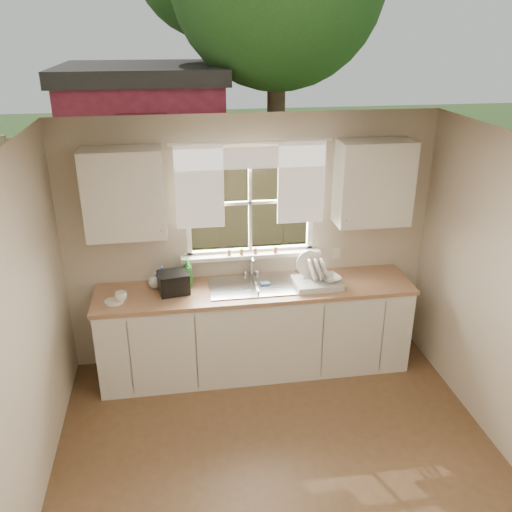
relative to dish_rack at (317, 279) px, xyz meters
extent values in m
plane|color=brown|center=(-0.59, -1.64, -0.98)|extent=(4.00, 4.00, 0.00)
cube|color=beige|center=(-0.59, 0.36, -0.40)|extent=(3.60, 0.02, 1.15)
cube|color=beige|center=(-0.59, 0.36, 1.35)|extent=(3.60, 0.02, 0.35)
cube|color=beige|center=(-1.79, 0.36, 0.67)|extent=(1.20, 0.02, 1.00)
cube|color=beige|center=(0.61, 0.36, 0.67)|extent=(1.20, 0.02, 1.00)
cube|color=beige|center=(-2.39, -1.64, 0.27)|extent=(0.02, 4.00, 2.50)
cube|color=silver|center=(-0.59, -1.64, 1.52)|extent=(3.60, 4.00, 0.02)
cube|color=white|center=(-0.59, 0.38, 0.17)|extent=(1.30, 0.06, 0.05)
cube|color=white|center=(-0.59, 0.38, 1.17)|extent=(1.30, 0.06, 0.05)
cube|color=white|center=(-1.19, 0.38, 0.67)|extent=(0.05, 0.06, 1.05)
cube|color=white|center=(0.01, 0.38, 0.67)|extent=(0.05, 0.06, 1.05)
cube|color=white|center=(-0.59, 0.38, 0.67)|extent=(0.03, 0.04, 1.00)
cube|color=white|center=(-0.59, 0.38, 0.67)|extent=(1.20, 0.04, 0.03)
cube|color=white|center=(-0.59, 0.32, 0.15)|extent=(1.38, 0.14, 0.04)
cylinder|color=white|center=(-0.59, 0.30, 1.27)|extent=(1.50, 0.02, 0.02)
cube|color=silver|center=(-1.07, 0.31, 0.87)|extent=(0.45, 0.02, 0.80)
cube|color=silver|center=(-0.11, 0.31, 0.87)|extent=(0.45, 0.02, 0.80)
cube|color=silver|center=(-0.59, 0.31, 1.12)|extent=(1.40, 0.02, 0.20)
cube|color=silver|center=(-0.59, 0.04, -0.54)|extent=(3.00, 0.62, 0.87)
cube|color=#A87754|center=(-0.59, 0.04, -0.09)|extent=(3.04, 0.65, 0.04)
cube|color=silver|center=(-1.74, 0.19, 0.87)|extent=(0.70, 0.33, 0.80)
cube|color=silver|center=(0.56, 0.19, 0.87)|extent=(0.70, 0.33, 0.80)
cube|color=beige|center=(0.29, 0.35, 0.10)|extent=(0.08, 0.01, 0.12)
cylinder|color=brown|center=(-0.55, 0.30, 0.20)|extent=(0.04, 0.04, 0.06)
cylinder|color=brown|center=(-0.69, 0.30, 0.20)|extent=(0.04, 0.04, 0.06)
cylinder|color=brown|center=(-0.81, 0.30, 0.20)|extent=(0.04, 0.04, 0.06)
cylinder|color=brown|center=(-0.35, 0.30, 0.20)|extent=(0.04, 0.04, 0.06)
cube|color=#335421|center=(-0.59, 5.36, -1.00)|extent=(20.00, 10.00, 0.02)
cube|color=#937D51|center=(-0.59, 3.36, -0.08)|extent=(8.00, 0.10, 1.80)
cube|color=maroon|center=(-1.79, 6.86, 0.12)|extent=(3.00, 3.00, 2.20)
cube|color=black|center=(-1.79, 6.86, 1.37)|extent=(3.20, 3.20, 0.30)
cylinder|color=#423021|center=(0.81, 6.36, 0.62)|extent=(0.36, 0.36, 3.20)
cube|color=#B7B7BC|center=(-0.59, 0.07, -0.15)|extent=(0.84, 0.46, 0.18)
cube|color=#B7B7BC|center=(-0.59, 0.07, -0.06)|extent=(0.88, 0.50, 0.01)
cube|color=#B7B7BC|center=(-0.59, 0.07, -0.09)|extent=(0.02, 0.41, 0.14)
cylinder|color=silver|center=(-0.59, 0.32, 0.04)|extent=(0.03, 0.03, 0.22)
cylinder|color=silver|center=(-0.59, 0.24, 0.15)|extent=(0.02, 0.18, 0.02)
sphere|color=silver|center=(-0.65, 0.32, -0.04)|extent=(0.05, 0.05, 0.05)
sphere|color=silver|center=(-0.53, 0.32, -0.04)|extent=(0.05, 0.05, 0.05)
cube|color=silver|center=(0.00, -0.01, -0.04)|extent=(0.46, 0.35, 0.06)
cylinder|color=white|center=(-0.05, 0.11, 0.11)|extent=(0.26, 0.08, 0.25)
cylinder|color=white|center=(-0.06, -0.01, 0.10)|extent=(0.08, 0.22, 0.22)
cylinder|color=white|center=(0.00, -0.01, 0.10)|extent=(0.08, 0.22, 0.22)
cylinder|color=white|center=(0.06, -0.01, 0.10)|extent=(0.08, 0.22, 0.22)
imported|color=silver|center=(0.13, -0.05, 0.02)|extent=(0.22, 0.22, 0.05)
imported|color=#2B852B|center=(-1.22, 0.21, 0.07)|extent=(0.11, 0.11, 0.27)
imported|color=#2E57AF|center=(-1.46, 0.21, 0.04)|extent=(0.12, 0.12, 0.21)
imported|color=beige|center=(-1.53, 0.19, 0.02)|extent=(0.17, 0.17, 0.16)
cylinder|color=white|center=(-1.90, -0.05, -0.06)|extent=(0.18, 0.18, 0.01)
imported|color=white|center=(-1.83, -0.03, -0.02)|extent=(0.11, 0.11, 0.09)
cube|color=black|center=(-1.36, 0.07, 0.03)|extent=(0.31, 0.28, 0.20)
camera|label=1|loc=(-1.30, -4.54, 2.25)|focal=38.00mm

